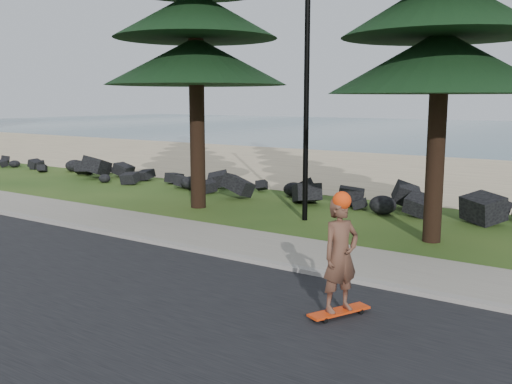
# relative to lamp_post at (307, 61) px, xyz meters

# --- Properties ---
(ground) EXTENTS (160.00, 160.00, 0.00)m
(ground) POSITION_rel_lamp_post_xyz_m (0.00, -3.20, -4.13)
(ground) COLOR #254616
(ground) RESTS_ON ground
(road) EXTENTS (160.00, 7.00, 0.02)m
(road) POSITION_rel_lamp_post_xyz_m (0.00, -7.70, -4.12)
(road) COLOR black
(road) RESTS_ON ground
(kerb) EXTENTS (160.00, 0.20, 0.10)m
(kerb) POSITION_rel_lamp_post_xyz_m (0.00, -4.10, -4.08)
(kerb) COLOR #9C958C
(kerb) RESTS_ON ground
(sidewalk) EXTENTS (160.00, 2.00, 0.08)m
(sidewalk) POSITION_rel_lamp_post_xyz_m (0.00, -3.00, -4.09)
(sidewalk) COLOR gray
(sidewalk) RESTS_ON ground
(beach_sand) EXTENTS (160.00, 15.00, 0.01)m
(beach_sand) POSITION_rel_lamp_post_xyz_m (0.00, 11.30, -4.13)
(beach_sand) COLOR tan
(beach_sand) RESTS_ON ground
(seawall_boulders) EXTENTS (60.00, 2.40, 1.10)m
(seawall_boulders) POSITION_rel_lamp_post_xyz_m (0.00, 2.40, -4.13)
(seawall_boulders) COLOR black
(seawall_boulders) RESTS_ON ground
(lamp_post) EXTENTS (0.25, 0.14, 8.14)m
(lamp_post) POSITION_rel_lamp_post_xyz_m (0.00, 0.00, 0.00)
(lamp_post) COLOR black
(lamp_post) RESTS_ON ground
(skateboarder) EXTENTS (0.64, 1.01, 1.87)m
(skateboarder) POSITION_rel_lamp_post_xyz_m (3.79, -5.70, -3.19)
(skateboarder) COLOR red
(skateboarder) RESTS_ON ground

